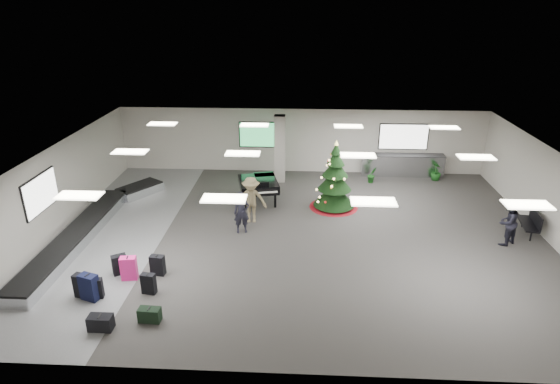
# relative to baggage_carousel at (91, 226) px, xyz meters

# --- Properties ---
(ground) EXTENTS (18.00, 18.00, 0.00)m
(ground) POSITION_rel_baggage_carousel_xyz_m (7.84, 0.08, -0.21)
(ground) COLOR #3C3937
(ground) RESTS_ON ground
(room_envelope) EXTENTS (18.02, 14.02, 3.21)m
(room_envelope) POSITION_rel_baggage_carousel_xyz_m (7.46, 0.75, 2.12)
(room_envelope) COLOR beige
(room_envelope) RESTS_ON ground
(baggage_carousel) EXTENTS (2.28, 9.71, 0.43)m
(baggage_carousel) POSITION_rel_baggage_carousel_xyz_m (0.00, 0.00, 0.00)
(baggage_carousel) COLOR silver
(baggage_carousel) RESTS_ON ground
(service_counter) EXTENTS (4.05, 0.65, 1.08)m
(service_counter) POSITION_rel_baggage_carousel_xyz_m (12.84, 6.73, 0.33)
(service_counter) COLOR silver
(service_counter) RESTS_ON ground
(suitcase_0) EXTENTS (0.44, 0.29, 0.65)m
(suitcase_0) POSITION_rel_baggage_carousel_xyz_m (1.98, -4.19, 0.10)
(suitcase_0) COLOR black
(suitcase_0) RESTS_ON ground
(suitcase_1) EXTENTS (0.45, 0.28, 0.66)m
(suitcase_1) POSITION_rel_baggage_carousel_xyz_m (3.45, -3.87, 0.11)
(suitcase_1) COLOR black
(suitcase_1) RESTS_ON ground
(pink_suitcase) EXTENTS (0.52, 0.34, 0.78)m
(pink_suitcase) POSITION_rel_baggage_carousel_xyz_m (2.61, -3.16, 0.17)
(pink_suitcase) COLOR #FA2088
(pink_suitcase) RESTS_ON ground
(suitcase_3) EXTENTS (0.47, 0.29, 0.69)m
(suitcase_3) POSITION_rel_baggage_carousel_xyz_m (3.42, -2.85, 0.12)
(suitcase_3) COLOR black
(suitcase_3) RESTS_ON ground
(navy_suitcase) EXTENTS (0.59, 0.46, 0.83)m
(navy_suitcase) POSITION_rel_baggage_carousel_xyz_m (1.84, -4.26, 0.19)
(navy_suitcase) COLOR black
(navy_suitcase) RESTS_ON ground
(suitcase_5) EXTENTS (0.54, 0.37, 0.76)m
(suitcase_5) POSITION_rel_baggage_carousel_xyz_m (1.59, -4.16, 0.16)
(suitcase_5) COLOR black
(suitcase_5) RESTS_ON ground
(green_duffel) EXTENTS (0.61, 0.33, 0.42)m
(green_duffel) POSITION_rel_baggage_carousel_xyz_m (3.88, -5.16, -0.01)
(green_duffel) COLOR black
(green_duffel) RESTS_ON ground
(suitcase_8) EXTENTS (0.51, 0.45, 0.68)m
(suitcase_8) POSITION_rel_baggage_carousel_xyz_m (2.20, -2.87, 0.12)
(suitcase_8) COLOR black
(suitcase_8) RESTS_ON ground
(black_duffel) EXTENTS (0.64, 0.35, 0.44)m
(black_duffel) POSITION_rel_baggage_carousel_xyz_m (2.69, -5.58, -0.00)
(black_duffel) COLOR black
(black_duffel) RESTS_ON ground
(christmas_tree) EXTENTS (2.04, 2.04, 2.91)m
(christmas_tree) POSITION_rel_baggage_carousel_xyz_m (9.27, 2.70, 0.78)
(christmas_tree) COLOR maroon
(christmas_tree) RESTS_ON ground
(grand_piano) EXTENTS (1.95, 2.31, 1.16)m
(grand_piano) POSITION_rel_baggage_carousel_xyz_m (6.07, 3.04, 0.61)
(grand_piano) COLOR black
(grand_piano) RESTS_ON ground
(bench) EXTENTS (0.73, 1.53, 0.93)m
(bench) POSITION_rel_baggage_carousel_xyz_m (16.44, 0.64, 0.31)
(bench) COLOR black
(bench) RESTS_ON ground
(traveler_a) EXTENTS (0.66, 0.51, 1.60)m
(traveler_a) POSITION_rel_baggage_carousel_xyz_m (5.71, 0.22, 0.59)
(traveler_a) COLOR black
(traveler_a) RESTS_ON ground
(traveler_b) EXTENTS (1.24, 0.77, 1.85)m
(traveler_b) POSITION_rel_baggage_carousel_xyz_m (5.97, 1.13, 0.71)
(traveler_b) COLOR #857552
(traveler_b) RESTS_ON ground
(traveler_bench) EXTENTS (1.06, 1.01, 1.72)m
(traveler_bench) POSITION_rel_baggage_carousel_xyz_m (15.19, -0.22, 0.65)
(traveler_bench) COLOR black
(traveler_bench) RESTS_ON ground
(potted_plant_left) EXTENTS (0.53, 0.49, 0.78)m
(potted_plant_left) POSITION_rel_baggage_carousel_xyz_m (11.24, 5.67, 0.18)
(potted_plant_left) COLOR #164516
(potted_plant_left) RESTS_ON ground
(potted_plant_right) EXTENTS (0.69, 0.69, 0.87)m
(potted_plant_right) POSITION_rel_baggage_carousel_xyz_m (14.37, 6.17, 0.22)
(potted_plant_right) COLOR #164516
(potted_plant_right) RESTS_ON ground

